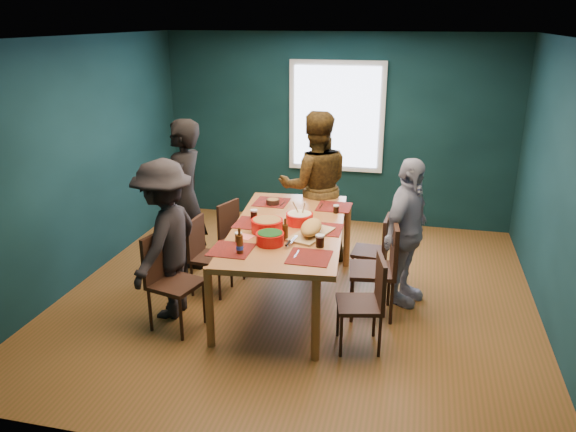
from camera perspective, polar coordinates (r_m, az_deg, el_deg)
name	(u,v)px	position (r m, az deg, el deg)	size (l,w,h in m)	color
room	(305,168)	(5.98, 1.72, 4.95)	(5.01, 5.01, 2.71)	brown
dining_table	(288,234)	(5.80, -0.01, -1.80)	(1.33, 2.33, 0.85)	#A26030
chair_left_far	(235,232)	(6.65, -5.42, -1.61)	(0.48, 0.48, 0.84)	black
chair_left_mid	(204,250)	(6.18, -8.53, -3.42)	(0.41, 0.41, 0.84)	black
chair_left_near	(168,273)	(5.54, -12.12, -5.72)	(0.52, 0.52, 0.95)	black
chair_right_far	(377,246)	(6.31, 9.06, -3.01)	(0.40, 0.40, 0.83)	black
chair_right_mid	(382,262)	(5.67, 9.56, -4.64)	(0.50, 0.50, 1.00)	black
chair_right_near	(369,296)	(5.14, 8.24, -8.05)	(0.48, 0.48, 0.89)	black
person_far_left	(184,200)	(6.46, -10.52, 1.59)	(0.67, 0.44, 1.85)	black
person_back	(315,187)	(6.87, 2.76, 3.01)	(0.90, 0.70, 1.85)	black
person_right	(406,232)	(5.91, 11.94, -1.65)	(0.92, 0.38, 1.57)	white
person_near_left	(165,240)	(5.66, -12.35, -2.37)	(1.05, 0.60, 1.62)	black
bowl_salad	(267,225)	(5.61, -2.14, -0.93)	(0.32, 0.32, 0.13)	red
bowl_dumpling	(300,218)	(5.82, 1.18, -0.20)	(0.28, 0.28, 0.26)	red
bowl_herbs	(270,238)	(5.31, -1.83, -2.23)	(0.27, 0.27, 0.12)	red
cutting_board	(311,229)	(5.51, 2.36, -1.33)	(0.43, 0.69, 0.15)	tan
small_bowl	(273,202)	(6.44, -1.55, 1.47)	(0.15, 0.15, 0.06)	black
beer_bottle_a	(240,244)	(5.10, -4.93, -2.89)	(0.07, 0.07, 0.25)	#45220C
beer_bottle_b	(285,232)	(5.39, -0.29, -1.60)	(0.06, 0.06, 0.22)	#45220C
cola_glass_a	(238,237)	(5.38, -5.06, -2.12)	(0.07, 0.07, 0.10)	black
cola_glass_b	(320,240)	(5.25, 3.27, -2.48)	(0.09, 0.09, 0.12)	black
cola_glass_c	(336,209)	(6.17, 4.91, 0.75)	(0.06, 0.06, 0.09)	black
cola_glass_d	(254,214)	(5.97, -3.48, 0.20)	(0.08, 0.08, 0.11)	black
napkin_a	(324,229)	(5.71, 3.73, -1.30)	(0.14, 0.14, 0.00)	#FD716A
napkin_b	(245,237)	(5.51, -4.34, -2.12)	(0.14, 0.14, 0.00)	#FD716A
napkin_c	(307,257)	(5.04, 1.96, -4.18)	(0.15, 0.15, 0.00)	#FD716A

